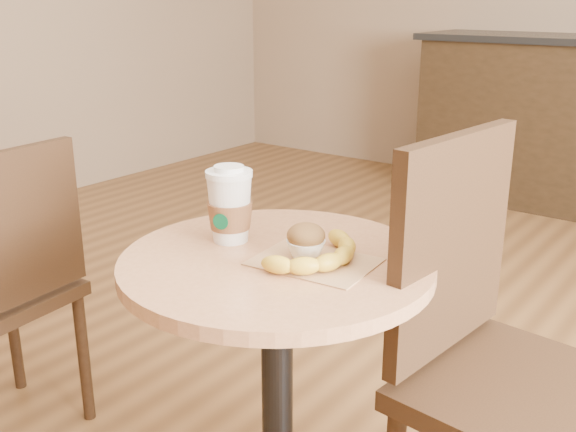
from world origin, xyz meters
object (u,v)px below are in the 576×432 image
(cafe_table, at_px, (277,356))
(coffee_cup, at_px, (230,208))
(banana, at_px, (322,254))
(chair_left, at_px, (2,286))
(muffin, at_px, (306,241))
(chair_right, at_px, (500,360))

(cafe_table, bearing_deg, coffee_cup, 172.71)
(banana, bearing_deg, chair_left, -161.83)
(chair_left, height_order, coffee_cup, coffee_cup)
(chair_left, bearing_deg, muffin, 94.47)
(cafe_table, bearing_deg, muffin, 31.76)
(cafe_table, distance_m, chair_right, 0.47)
(chair_left, distance_m, banana, 1.03)
(chair_right, bearing_deg, banana, 125.08)
(coffee_cup, bearing_deg, chair_left, 173.38)
(cafe_table, relative_size, banana, 2.81)
(cafe_table, xyz_separation_m, muffin, (0.05, 0.03, 0.27))
(chair_right, xyz_separation_m, banana, (-0.32, -0.18, 0.22))
(chair_left, xyz_separation_m, coffee_cup, (0.74, 0.14, 0.33))
(banana, bearing_deg, coffee_cup, -168.60)
(chair_left, height_order, chair_right, chair_right)
(chair_left, distance_m, coffee_cup, 0.82)
(chair_right, bearing_deg, cafe_table, 122.24)
(chair_right, bearing_deg, muffin, 121.44)
(chair_right, bearing_deg, chair_left, 110.23)
(chair_left, relative_size, banana, 3.36)
(coffee_cup, distance_m, muffin, 0.20)
(muffin, relative_size, banana, 0.31)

